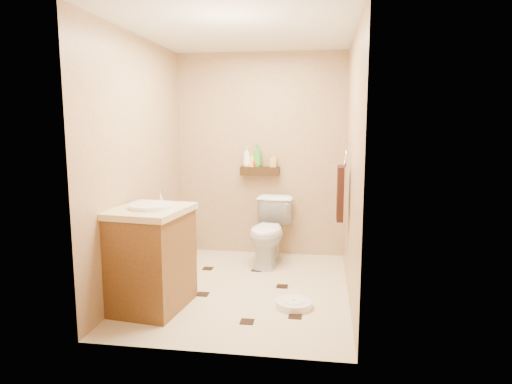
# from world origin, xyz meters

# --- Properties ---
(ground) EXTENTS (2.50, 2.50, 0.00)m
(ground) POSITION_xyz_m (0.00, 0.00, 0.00)
(ground) COLOR beige
(ground) RESTS_ON ground
(wall_back) EXTENTS (2.00, 0.04, 2.40)m
(wall_back) POSITION_xyz_m (0.00, 1.25, 1.20)
(wall_back) COLOR tan
(wall_back) RESTS_ON ground
(wall_front) EXTENTS (2.00, 0.04, 2.40)m
(wall_front) POSITION_xyz_m (0.00, -1.25, 1.20)
(wall_front) COLOR tan
(wall_front) RESTS_ON ground
(wall_left) EXTENTS (0.04, 2.50, 2.40)m
(wall_left) POSITION_xyz_m (-1.00, 0.00, 1.20)
(wall_left) COLOR tan
(wall_left) RESTS_ON ground
(wall_right) EXTENTS (0.04, 2.50, 2.40)m
(wall_right) POSITION_xyz_m (1.00, 0.00, 1.20)
(wall_right) COLOR tan
(wall_right) RESTS_ON ground
(ceiling) EXTENTS (2.00, 2.50, 0.02)m
(ceiling) POSITION_xyz_m (0.00, 0.00, 2.40)
(ceiling) COLOR silver
(ceiling) RESTS_ON wall_back
(wall_shelf) EXTENTS (0.46, 0.14, 0.10)m
(wall_shelf) POSITION_xyz_m (0.00, 1.17, 1.02)
(wall_shelf) COLOR #35210E
(wall_shelf) RESTS_ON wall_back
(floor_accents) EXTENTS (1.14, 1.40, 0.01)m
(floor_accents) POSITION_xyz_m (0.05, -0.05, 0.00)
(floor_accents) COLOR black
(floor_accents) RESTS_ON ground
(toilet) EXTENTS (0.50, 0.77, 0.74)m
(toilet) POSITION_xyz_m (0.16, 0.83, 0.37)
(toilet) COLOR white
(toilet) RESTS_ON ground
(vanity) EXTENTS (0.68, 0.79, 1.02)m
(vanity) POSITION_xyz_m (-0.70, -0.54, 0.45)
(vanity) COLOR brown
(vanity) RESTS_ON ground
(bathroom_scale) EXTENTS (0.38, 0.38, 0.06)m
(bathroom_scale) POSITION_xyz_m (0.52, -0.38, 0.03)
(bathroom_scale) COLOR white
(bathroom_scale) RESTS_ON ground
(toilet_brush) EXTENTS (0.11, 0.11, 0.49)m
(toilet_brush) POSITION_xyz_m (-0.82, 1.07, 0.17)
(toilet_brush) COLOR #175C58
(toilet_brush) RESTS_ON ground
(towel_ring) EXTENTS (0.12, 0.30, 0.76)m
(towel_ring) POSITION_xyz_m (0.91, 0.25, 0.95)
(towel_ring) COLOR silver
(towel_ring) RESTS_ON wall_right
(toilet_paper) EXTENTS (0.12, 0.11, 0.12)m
(toilet_paper) POSITION_xyz_m (-0.94, 0.65, 0.60)
(toilet_paper) COLOR white
(toilet_paper) RESTS_ON wall_left
(bottle_a) EXTENTS (0.11, 0.11, 0.24)m
(bottle_a) POSITION_xyz_m (-0.16, 1.17, 1.19)
(bottle_a) COLOR white
(bottle_a) RESTS_ON wall_shelf
(bottle_b) EXTENTS (0.11, 0.11, 0.17)m
(bottle_b) POSITION_xyz_m (-0.09, 1.17, 1.15)
(bottle_b) COLOR yellow
(bottle_b) RESTS_ON wall_shelf
(bottle_c) EXTENTS (0.14, 0.14, 0.13)m
(bottle_c) POSITION_xyz_m (-0.04, 1.17, 1.14)
(bottle_c) COLOR red
(bottle_c) RESTS_ON wall_shelf
(bottle_d) EXTENTS (0.15, 0.15, 0.27)m
(bottle_d) POSITION_xyz_m (-0.03, 1.17, 1.20)
(bottle_d) COLOR green
(bottle_d) RESTS_ON wall_shelf
(bottle_e) EXTENTS (0.08, 0.08, 0.17)m
(bottle_e) POSITION_xyz_m (0.16, 1.17, 1.16)
(bottle_e) COLOR gold
(bottle_e) RESTS_ON wall_shelf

